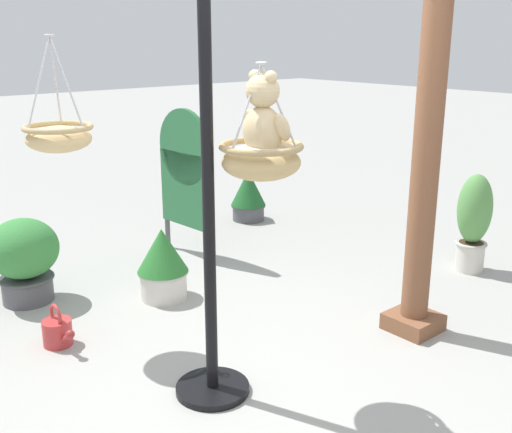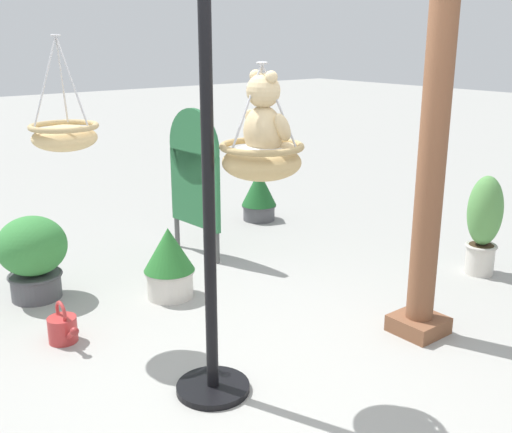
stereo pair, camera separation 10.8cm
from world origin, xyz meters
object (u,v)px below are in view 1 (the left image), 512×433
object	(u,v)px
potted_plant_bushy_green	(474,221)
display_sign_board	(185,171)
hanging_basket_with_teddy	(261,159)
hanging_basket_left_high	(59,136)
potted_plant_trailing_ivy	(248,195)
teddy_bear	(264,121)
display_pole_central	(210,279)
potted_plant_broad_leaf	(24,257)
greenhouse_pillar_right	(427,152)
watering_can	(58,331)
potted_plant_fern_front	(163,263)

from	to	relation	value
potted_plant_bushy_green	display_sign_board	distance (m)	2.65
display_sign_board	hanging_basket_with_teddy	bearing A→B (deg)	-24.01
hanging_basket_left_high	potted_plant_trailing_ivy	bearing A→B (deg)	117.54
hanging_basket_with_teddy	hanging_basket_left_high	xyz separation A→B (m)	(-1.31, -0.58, 0.03)
teddy_bear	hanging_basket_with_teddy	bearing A→B (deg)	-90.00
hanging_basket_left_high	display_pole_central	bearing A→B (deg)	15.82
potted_plant_broad_leaf	potted_plant_trailing_ivy	bearing A→B (deg)	101.94
potted_plant_broad_leaf	teddy_bear	bearing A→B (deg)	15.85
teddy_bear	greenhouse_pillar_right	xyz separation A→B (m)	(0.14, 1.31, -0.31)
potted_plant_trailing_ivy	potted_plant_broad_leaf	world-z (taller)	potted_plant_broad_leaf
potted_plant_bushy_green	watering_can	bearing A→B (deg)	-107.44
potted_plant_trailing_ivy	greenhouse_pillar_right	bearing A→B (deg)	-16.59
hanging_basket_with_teddy	potted_plant_broad_leaf	size ratio (longest dim) A/B	0.92
greenhouse_pillar_right	potted_plant_bushy_green	bearing A→B (deg)	105.28
hanging_basket_with_teddy	potted_plant_broad_leaf	world-z (taller)	hanging_basket_with_teddy
greenhouse_pillar_right	display_pole_central	bearing A→B (deg)	-100.47
potted_plant_fern_front	display_sign_board	size ratio (longest dim) A/B	0.41
display_pole_central	potted_plant_bushy_green	distance (m)	2.96
hanging_basket_left_high	greenhouse_pillar_right	world-z (taller)	greenhouse_pillar_right
hanging_basket_with_teddy	greenhouse_pillar_right	world-z (taller)	greenhouse_pillar_right
hanging_basket_with_teddy	display_sign_board	bearing A→B (deg)	155.99
hanging_basket_with_teddy	potted_plant_broad_leaf	bearing A→B (deg)	-164.71
teddy_bear	hanging_basket_left_high	distance (m)	1.45
greenhouse_pillar_right	watering_can	distance (m)	2.78
teddy_bear	hanging_basket_left_high	bearing A→B (deg)	-155.31
greenhouse_pillar_right	potted_plant_broad_leaf	world-z (taller)	greenhouse_pillar_right
potted_plant_fern_front	potted_plant_broad_leaf	bearing A→B (deg)	-127.24
teddy_bear	watering_can	size ratio (longest dim) A/B	1.34
potted_plant_trailing_ivy	potted_plant_broad_leaf	distance (m)	2.85
display_pole_central	potted_plant_broad_leaf	world-z (taller)	display_pole_central
potted_plant_fern_front	potted_plant_bushy_green	distance (m)	2.75
display_pole_central	display_sign_board	world-z (taller)	display_pole_central
teddy_bear	watering_can	xyz separation A→B (m)	(-1.30, -0.73, -1.51)
hanging_basket_left_high	watering_can	size ratio (longest dim) A/B	2.08
display_sign_board	teddy_bear	bearing A→B (deg)	-23.52
watering_can	potted_plant_fern_front	bearing A→B (deg)	102.05
hanging_basket_with_teddy	hanging_basket_left_high	bearing A→B (deg)	-156.14
display_sign_board	watering_can	bearing A→B (deg)	-61.67
greenhouse_pillar_right	hanging_basket_with_teddy	bearing A→B (deg)	-96.11
hanging_basket_left_high	hanging_basket_with_teddy	bearing A→B (deg)	23.86
potted_plant_fern_front	potted_plant_broad_leaf	size ratio (longest dim) A/B	0.86
display_pole_central	hanging_basket_left_high	size ratio (longest dim) A/B	3.25
hanging_basket_left_high	potted_plant_fern_front	bearing A→B (deg)	103.53
hanging_basket_left_high	potted_plant_broad_leaf	xyz separation A→B (m)	(-0.86, -0.01, -1.06)
potted_plant_bushy_green	potted_plant_fern_front	bearing A→B (deg)	-117.80
watering_can	display_sign_board	bearing A→B (deg)	118.33
teddy_bear	display_sign_board	distance (m)	2.54
watering_can	hanging_basket_left_high	bearing A→B (deg)	92.46
potted_plant_trailing_ivy	hanging_basket_left_high	bearing A→B (deg)	-62.46
greenhouse_pillar_right	potted_plant_trailing_ivy	bearing A→B (deg)	163.41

